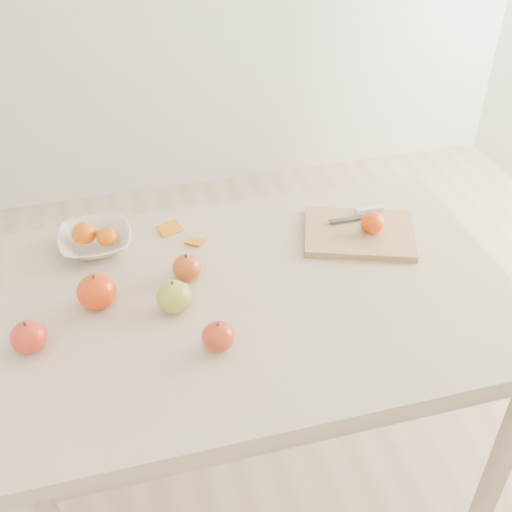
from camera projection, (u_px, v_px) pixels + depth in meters
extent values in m
plane|color=#C6B293|center=(260.00, 474.00, 1.99)|extent=(3.50, 3.50, 0.00)
cube|color=#C7B297|center=(261.00, 298.00, 1.54)|extent=(1.20, 0.80, 0.04)
cylinder|color=#BCAA8E|center=(57.00, 350.00, 1.92)|extent=(0.06, 0.06, 0.71)
cylinder|color=#BCAA8E|center=(390.00, 288.00, 2.14)|extent=(0.06, 0.06, 0.71)
cylinder|color=#BCAA8E|center=(502.00, 458.00, 1.62)|extent=(0.06, 0.06, 0.71)
cube|color=tan|center=(359.00, 233.00, 1.70)|extent=(0.34, 0.29, 0.02)
ellipsoid|color=#E03A07|center=(373.00, 222.00, 1.67)|extent=(0.06, 0.06, 0.05)
imported|color=white|center=(96.00, 241.00, 1.65)|extent=(0.19, 0.19, 0.05)
ellipsoid|color=#D44B07|center=(84.00, 233.00, 1.64)|extent=(0.06, 0.06, 0.06)
ellipsoid|color=#E16007|center=(107.00, 236.00, 1.63)|extent=(0.05, 0.05, 0.05)
cube|color=orange|center=(170.00, 230.00, 1.72)|extent=(0.07, 0.06, 0.01)
cube|color=#C56C0D|center=(195.00, 242.00, 1.68)|extent=(0.06, 0.05, 0.01)
cube|color=white|center=(370.00, 210.00, 1.76)|extent=(0.08, 0.02, 0.01)
cube|color=#3B3E43|center=(346.00, 219.00, 1.72)|extent=(0.10, 0.02, 0.00)
ellipsoid|color=#77A22A|center=(174.00, 296.00, 1.46)|extent=(0.08, 0.08, 0.07)
ellipsoid|color=#92080A|center=(29.00, 337.00, 1.36)|extent=(0.08, 0.08, 0.07)
ellipsoid|color=maroon|center=(187.00, 268.00, 1.55)|extent=(0.07, 0.07, 0.06)
ellipsoid|color=maroon|center=(218.00, 336.00, 1.36)|extent=(0.07, 0.07, 0.06)
ellipsoid|color=#A40606|center=(97.00, 291.00, 1.46)|extent=(0.09, 0.09, 0.08)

